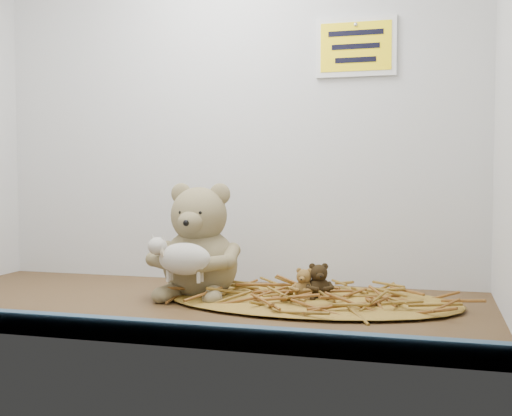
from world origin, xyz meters
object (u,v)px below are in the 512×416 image
(mini_teddy_tan, at_px, (304,282))
(mini_teddy_brown, at_px, (319,279))
(main_teddy, at_px, (200,240))
(toy_lamb, at_px, (185,259))

(mini_teddy_tan, distance_m, mini_teddy_brown, 0.03)
(main_teddy, relative_size, toy_lamb, 1.72)
(main_teddy, height_order, mini_teddy_brown, main_teddy)
(mini_teddy_tan, bearing_deg, mini_teddy_brown, 20.95)
(mini_teddy_brown, bearing_deg, toy_lamb, 179.58)
(main_teddy, bearing_deg, toy_lamb, -91.04)
(toy_lamb, bearing_deg, main_teddy, 90.00)
(mini_teddy_brown, bearing_deg, main_teddy, 160.83)
(main_teddy, height_order, toy_lamb, main_teddy)
(mini_teddy_tan, height_order, mini_teddy_brown, mini_teddy_brown)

